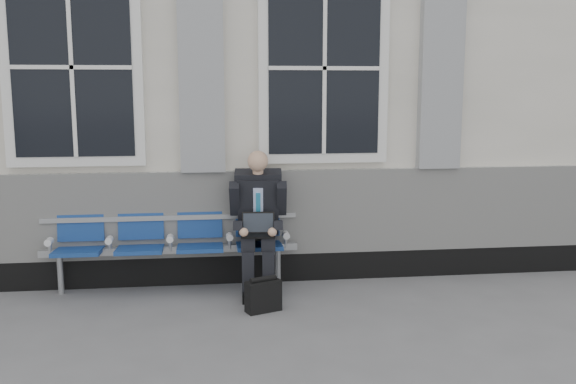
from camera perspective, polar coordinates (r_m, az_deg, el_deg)
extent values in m
plane|color=slate|center=(5.62, 2.08, -12.21)|extent=(70.00, 70.00, 0.00)
cube|color=silver|center=(8.70, -1.56, 9.58)|extent=(14.00, 4.00, 4.20)
cube|color=black|center=(6.95, 0.14, -6.64)|extent=(14.00, 0.10, 0.30)
cube|color=silver|center=(6.80, 0.16, -1.79)|extent=(14.00, 0.08, 0.90)
cube|color=#95989B|center=(6.61, -7.76, 12.19)|extent=(0.45, 0.14, 2.40)
cube|color=#95989B|center=(7.04, 13.50, 11.83)|extent=(0.45, 0.14, 2.40)
cube|color=white|center=(6.75, -18.59, 10.46)|extent=(1.35, 0.10, 1.95)
cube|color=black|center=(6.70, -18.67, 10.46)|extent=(1.15, 0.02, 1.75)
cube|color=white|center=(6.73, 3.18, 10.92)|extent=(1.35, 0.10, 1.95)
cube|color=black|center=(6.68, 3.25, 10.93)|extent=(1.15, 0.02, 1.75)
cube|color=#9EA0A3|center=(6.67, -10.38, -5.07)|extent=(2.60, 0.07, 0.07)
cube|color=#9EA0A3|center=(6.72, -10.41, -2.25)|extent=(2.60, 0.05, 0.05)
cylinder|color=#9EA0A3|center=(6.89, -19.57, -6.95)|extent=(0.06, 0.06, 0.39)
cylinder|color=#9EA0A3|center=(6.76, -0.91, -6.71)|extent=(0.06, 0.06, 0.39)
cube|color=navy|center=(6.70, -18.16, -5.05)|extent=(0.46, 0.42, 0.07)
cube|color=navy|center=(6.85, -17.94, -2.51)|extent=(0.46, 0.10, 0.40)
cube|color=navy|center=(6.61, -13.03, -5.02)|extent=(0.46, 0.42, 0.07)
cube|color=navy|center=(6.76, -12.94, -2.44)|extent=(0.46, 0.10, 0.40)
cube|color=navy|center=(6.58, -7.81, -4.94)|extent=(0.46, 0.42, 0.07)
cube|color=navy|center=(6.72, -7.84, -2.35)|extent=(0.46, 0.10, 0.40)
cube|color=navy|center=(6.59, -2.57, -4.82)|extent=(0.46, 0.42, 0.07)
cube|color=navy|center=(6.74, -2.73, -2.24)|extent=(0.46, 0.10, 0.40)
cylinder|color=white|center=(6.77, -20.49, -4.17)|extent=(0.07, 0.12, 0.07)
cylinder|color=white|center=(6.66, -15.61, -4.14)|extent=(0.07, 0.12, 0.07)
cylinder|color=white|center=(6.59, -10.44, -4.08)|extent=(0.07, 0.12, 0.07)
cylinder|color=white|center=(6.58, -5.21, -3.98)|extent=(0.07, 0.12, 0.07)
cylinder|color=white|center=(6.63, -0.18, -3.85)|extent=(0.07, 0.12, 0.07)
cube|color=black|center=(6.35, -3.55, -9.20)|extent=(0.13, 0.27, 0.09)
cube|color=black|center=(6.35, -1.74, -9.20)|extent=(0.13, 0.27, 0.09)
cube|color=black|center=(6.35, -3.55, -7.32)|extent=(0.13, 0.14, 0.47)
cube|color=black|center=(6.34, -1.75, -7.31)|extent=(0.13, 0.14, 0.47)
cube|color=black|center=(6.48, -3.53, -4.27)|extent=(0.18, 0.46, 0.14)
cube|color=black|center=(6.48, -1.77, -4.26)|extent=(0.18, 0.46, 0.14)
cube|color=black|center=(6.60, -2.65, -1.11)|extent=(0.44, 0.37, 0.63)
cube|color=#C2D1FF|center=(6.48, -2.67, -1.13)|extent=(0.11, 0.10, 0.35)
cube|color=teal|center=(6.48, -2.67, -1.32)|extent=(0.05, 0.08, 0.29)
cube|color=black|center=(6.53, -2.68, 1.41)|extent=(0.49, 0.27, 0.14)
cylinder|color=#DCAC89|center=(6.47, -2.69, 1.95)|extent=(0.11, 0.11, 0.10)
sphere|color=#DCAC89|center=(6.40, -2.70, 2.76)|extent=(0.21, 0.21, 0.21)
cube|color=black|center=(6.50, -4.76, -0.59)|extent=(0.12, 0.29, 0.37)
cube|color=black|center=(6.49, -0.57, -0.57)|extent=(0.12, 0.29, 0.37)
cube|color=black|center=(6.37, -4.45, -2.97)|extent=(0.12, 0.31, 0.14)
cube|color=black|center=(6.36, -0.88, -2.95)|extent=(0.12, 0.31, 0.14)
sphere|color=#DCAC89|center=(6.24, -3.95, -3.60)|extent=(0.09, 0.09, 0.09)
sphere|color=#DCAC89|center=(6.24, -1.40, -3.58)|extent=(0.09, 0.09, 0.09)
cube|color=black|center=(6.33, -2.67, -3.87)|extent=(0.35, 0.26, 0.02)
cube|color=black|center=(6.41, -2.66, -2.73)|extent=(0.33, 0.12, 0.21)
cube|color=black|center=(6.41, -2.67, -2.74)|extent=(0.30, 0.09, 0.18)
cube|color=black|center=(6.02, -2.21, -9.23)|extent=(0.35, 0.25, 0.29)
cylinder|color=black|center=(5.97, -2.22, -7.75)|extent=(0.26, 0.14, 0.05)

